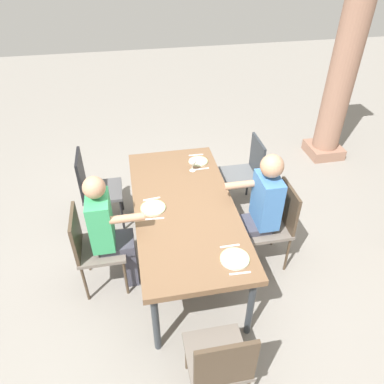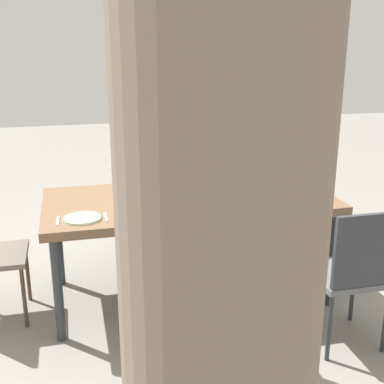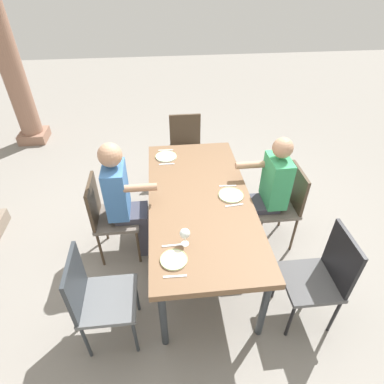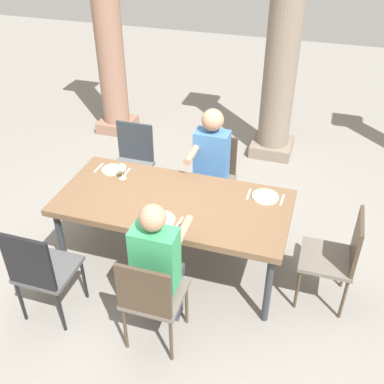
{
  "view_description": "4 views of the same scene",
  "coord_description": "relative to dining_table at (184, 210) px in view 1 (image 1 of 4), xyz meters",
  "views": [
    {
      "loc": [
        2.71,
        -0.43,
        3.0
      ],
      "look_at": [
        -0.03,
        0.08,
        0.89
      ],
      "focal_mm": 34.2,
      "sensor_mm": 36.0,
      "label": 1
    },
    {
      "loc": [
        0.82,
        3.4,
        1.9
      ],
      "look_at": [
        -0.0,
        0.07,
        0.83
      ],
      "focal_mm": 47.63,
      "sensor_mm": 36.0,
      "label": 2
    },
    {
      "loc": [
        -2.3,
        0.32,
        2.65
      ],
      "look_at": [
        -0.04,
        0.08,
        0.88
      ],
      "focal_mm": 29.47,
      "sensor_mm": 36.0,
      "label": 3
    },
    {
      "loc": [
        1.13,
        -3.05,
        3.1
      ],
      "look_at": [
        0.15,
        0.09,
        0.83
      ],
      "focal_mm": 42.35,
      "sensor_mm": 36.0,
      "label": 4
    }
  ],
  "objects": [
    {
      "name": "ground_plane",
      "position": [
        0.0,
        0.0,
        -0.71
      ],
      "size": [
        16.0,
        16.0,
        0.0
      ],
      "primitive_type": "plane",
      "color": "gray"
    },
    {
      "name": "fork_1",
      "position": [
        -0.15,
        -0.3,
        0.06
      ],
      "size": [
        0.03,
        0.17,
        0.01
      ],
      "primitive_type": "cube",
      "rotation": [
        0.0,
        0.0,
        0.1
      ],
      "color": "silver",
      "rests_on": "dining_table"
    },
    {
      "name": "fork_2",
      "position": [
        0.62,
        0.29,
        0.06
      ],
      "size": [
        0.02,
        0.17,
        0.01
      ],
      "primitive_type": "cube",
      "rotation": [
        0.0,
        0.0,
        0.01
      ],
      "color": "silver",
      "rests_on": "dining_table"
    },
    {
      "name": "chair_west_north",
      "position": [
        -0.81,
        0.9,
        -0.18
      ],
      "size": [
        0.44,
        0.44,
        0.93
      ],
      "color": "#5B5E61",
      "rests_on": "ground"
    },
    {
      "name": "chair_head_east",
      "position": [
        1.45,
        0.0,
        -0.18
      ],
      "size": [
        0.44,
        0.44,
        0.92
      ],
      "color": "#6A6158",
      "rests_on": "ground"
    },
    {
      "name": "plate_2",
      "position": [
        0.77,
        0.29,
        0.07
      ],
      "size": [
        0.24,
        0.24,
        0.02
      ],
      "color": "white",
      "rests_on": "dining_table"
    },
    {
      "name": "chair_west_south",
      "position": [
        -0.81,
        -0.91,
        -0.17
      ],
      "size": [
        0.44,
        0.44,
        0.96
      ],
      "color": "#4F4F50",
      "rests_on": "ground"
    },
    {
      "name": "fork_0",
      "position": [
        -0.88,
        0.29,
        0.06
      ],
      "size": [
        0.02,
        0.17,
        0.01
      ],
      "primitive_type": "cube",
      "rotation": [
        0.0,
        0.0,
        -0.03
      ],
      "color": "silver",
      "rests_on": "dining_table"
    },
    {
      "name": "plate_0",
      "position": [
        -0.73,
        0.29,
        0.07
      ],
      "size": [
        0.21,
        0.21,
        0.02
      ],
      "color": "silver",
      "rests_on": "dining_table"
    },
    {
      "name": "diner_woman_green",
      "position": [
        0.13,
        0.72,
        0.0
      ],
      "size": [
        0.34,
        0.5,
        1.32
      ],
      "color": "#3F3F4C",
      "rests_on": "ground"
    },
    {
      "name": "stone_column_near",
      "position": [
        -1.79,
        2.51,
        0.66
      ],
      "size": [
        0.49,
        0.49,
        2.8
      ],
      "color": "#936B56",
      "rests_on": "ground"
    },
    {
      "name": "plate_1",
      "position": [
        0.0,
        -0.3,
        0.07
      ],
      "size": [
        0.24,
        0.24,
        0.02
      ],
      "color": "silver",
      "rests_on": "dining_table"
    },
    {
      "name": "spoon_1",
      "position": [
        0.15,
        -0.3,
        0.06
      ],
      "size": [
        0.03,
        0.17,
        0.01
      ],
      "primitive_type": "cube",
      "rotation": [
        0.0,
        0.0,
        -0.06
      ],
      "color": "silver",
      "rests_on": "dining_table"
    },
    {
      "name": "spoon_2",
      "position": [
        0.92,
        0.29,
        0.06
      ],
      "size": [
        0.02,
        0.17,
        0.01
      ],
      "primitive_type": "cube",
      "rotation": [
        0.0,
        0.0,
        -0.04
      ],
      "color": "silver",
      "rests_on": "dining_table"
    },
    {
      "name": "chair_mid_north",
      "position": [
        0.14,
        0.9,
        -0.17
      ],
      "size": [
        0.44,
        0.44,
        0.93
      ],
      "color": "#6A6158",
      "rests_on": "ground"
    },
    {
      "name": "spoon_0",
      "position": [
        -0.58,
        0.29,
        0.06
      ],
      "size": [
        0.02,
        0.17,
        0.01
      ],
      "primitive_type": "cube",
      "rotation": [
        0.0,
        0.0,
        0.03
      ],
      "color": "silver",
      "rests_on": "dining_table"
    },
    {
      "name": "chair_mid_south",
      "position": [
        0.14,
        -0.9,
        -0.18
      ],
      "size": [
        0.44,
        0.44,
        0.92
      ],
      "color": "#6A6158",
      "rests_on": "ground"
    },
    {
      "name": "wine_glass_0",
      "position": [
        -0.57,
        0.19,
        0.17
      ],
      "size": [
        0.08,
        0.08,
        0.16
      ],
      "color": "white",
      "rests_on": "dining_table"
    },
    {
      "name": "dining_table",
      "position": [
        0.0,
        0.0,
        0.0
      ],
      "size": [
        2.06,
        0.96,
        0.77
      ],
      "color": "brown",
      "rests_on": "ground"
    },
    {
      "name": "diner_man_white",
      "position": [
        0.14,
        -0.72,
        -0.03
      ],
      "size": [
        0.35,
        0.49,
        1.29
      ],
      "color": "#3F3F4C",
      "rests_on": "ground"
    }
  ]
}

